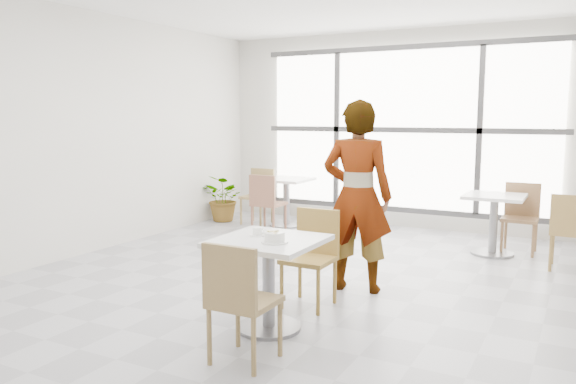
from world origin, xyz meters
The scene contains 17 objects.
floor centered at (0.00, 0.00, 0.00)m, with size 7.00×7.00×0.00m, color #9E9EA5.
wall_back centered at (0.00, 3.50, 1.50)m, with size 6.00×6.00×0.00m, color silver.
wall_left centered at (-3.00, 0.00, 1.50)m, with size 7.00×7.00×0.00m, color silver.
window centered at (0.00, 3.44, 1.50)m, with size 4.60×0.07×2.52m.
main_table centered at (0.29, -1.18, 0.52)m, with size 0.80×0.80×0.75m.
chair_near centered at (0.44, -1.85, 0.50)m, with size 0.42×0.42×0.87m.
chair_far centered at (0.33, -0.43, 0.50)m, with size 0.42×0.42×0.87m.
oatmeal_bowl centered at (0.40, -1.27, 0.79)m, with size 0.21×0.21×0.10m.
coffee_cup centered at (0.16, -1.12, 0.78)m, with size 0.16×0.13×0.07m.
person centered at (0.53, 0.14, 0.94)m, with size 0.68×0.45×1.87m, color black.
bg_table_left centered at (-1.63, 2.69, 0.49)m, with size 0.70×0.70×0.75m.
bg_table_right centered at (1.50, 2.29, 0.49)m, with size 0.70×0.70×0.75m.
bg_chair_left_near centered at (-1.61, 2.03, 0.50)m, with size 0.42×0.42×0.87m.
bg_chair_left_far centered at (-2.13, 2.70, 0.50)m, with size 0.42×0.42×0.87m.
bg_chair_right_near centered at (2.37, 1.87, 0.50)m, with size 0.42×0.42×0.87m.
bg_chair_right_far centered at (1.78, 2.61, 0.50)m, with size 0.42×0.42×0.87m.
plant_left centered at (-2.70, 2.56, 0.38)m, with size 0.68×0.59×0.76m, color #4E8544.
Camera 1 is at (2.50, -4.98, 1.72)m, focal length 35.25 mm.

